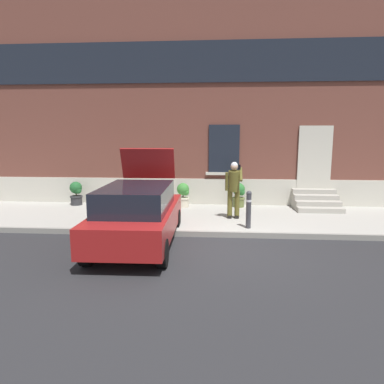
# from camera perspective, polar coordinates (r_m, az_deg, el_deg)

# --- Properties ---
(ground_plane) EXTENTS (80.00, 80.00, 0.00)m
(ground_plane) POSITION_cam_1_polar(r_m,az_deg,el_deg) (8.51, 4.90, -9.18)
(ground_plane) COLOR #232326
(sidewalk) EXTENTS (24.00, 3.60, 0.15)m
(sidewalk) POSITION_cam_1_polar(r_m,az_deg,el_deg) (11.19, 4.77, -4.23)
(sidewalk) COLOR #99968E
(sidewalk) RESTS_ON ground
(curb_edge) EXTENTS (24.00, 0.12, 0.15)m
(curb_edge) POSITION_cam_1_polar(r_m,az_deg,el_deg) (9.39, 4.85, -6.91)
(curb_edge) COLOR gray
(curb_edge) RESTS_ON ground
(building_facade) EXTENTS (24.00, 1.52, 7.50)m
(building_facade) POSITION_cam_1_polar(r_m,az_deg,el_deg) (13.40, 4.95, 13.76)
(building_facade) COLOR brown
(building_facade) RESTS_ON ground
(entrance_stoop) EXTENTS (1.51, 1.28, 0.64)m
(entrance_stoop) POSITION_cam_1_polar(r_m,az_deg,el_deg) (12.87, 19.58, -1.51)
(entrance_stoop) COLOR #9E998E
(entrance_stoop) RESTS_ON sidewalk
(hatchback_car_red) EXTENTS (1.85, 4.10, 2.34)m
(hatchback_car_red) POSITION_cam_1_polar(r_m,az_deg,el_deg) (8.59, -8.87, -3.55)
(hatchback_car_red) COLOR maroon
(hatchback_car_red) RESTS_ON ground
(bollard_near_person) EXTENTS (0.15, 0.15, 1.04)m
(bollard_near_person) POSITION_cam_1_polar(r_m,az_deg,el_deg) (9.67, 9.26, -2.62)
(bollard_near_person) COLOR #333338
(bollard_near_person) RESTS_ON sidewalk
(person_on_phone) EXTENTS (0.51, 0.49, 1.75)m
(person_on_phone) POSITION_cam_1_polar(r_m,az_deg,el_deg) (10.62, 6.86, 0.92)
(person_on_phone) COLOR #514C1E
(person_on_phone) RESTS_ON sidewalk
(planter_charcoal) EXTENTS (0.44, 0.44, 0.86)m
(planter_charcoal) POSITION_cam_1_polar(r_m,az_deg,el_deg) (13.39, -18.43, -0.10)
(planter_charcoal) COLOR #2D2D30
(planter_charcoal) RESTS_ON sidewalk
(planter_terracotta) EXTENTS (0.44, 0.44, 0.86)m
(planter_terracotta) POSITION_cam_1_polar(r_m,az_deg,el_deg) (12.81, -10.19, -0.17)
(planter_terracotta) COLOR #B25B38
(planter_terracotta) RESTS_ON sidewalk
(planter_cream) EXTENTS (0.44, 0.44, 0.86)m
(planter_cream) POSITION_cam_1_polar(r_m,az_deg,el_deg) (12.35, -1.44, -0.39)
(planter_cream) COLOR beige
(planter_cream) RESTS_ON sidewalk
(planter_olive) EXTENTS (0.44, 0.44, 0.86)m
(planter_olive) POSITION_cam_1_polar(r_m,az_deg,el_deg) (12.47, 7.67, -0.37)
(planter_olive) COLOR #606B38
(planter_olive) RESTS_ON sidewalk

